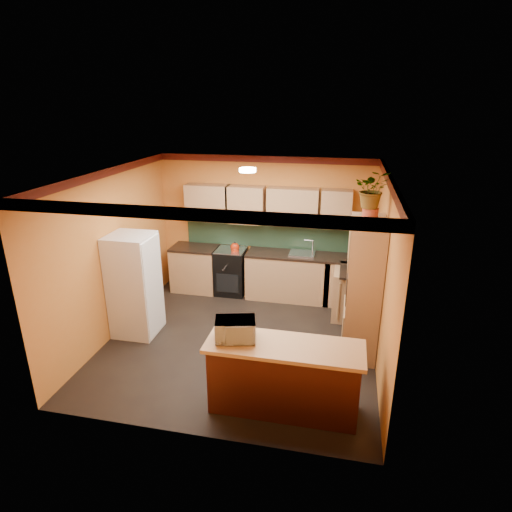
{
  "coord_description": "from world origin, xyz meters",
  "views": [
    {
      "loc": [
        1.5,
        -5.82,
        3.67
      ],
      "look_at": [
        0.16,
        0.45,
        1.32
      ],
      "focal_mm": 30.0,
      "sensor_mm": 36.0,
      "label": 1
    }
  ],
  "objects_px": {
    "base_cabinets_back": "(262,275)",
    "breakfast_bar": "(284,379)",
    "stove": "(231,271)",
    "fridge": "(134,285)",
    "pantry": "(363,289)",
    "microwave": "(235,330)"
  },
  "relations": [
    {
      "from": "base_cabinets_back",
      "to": "breakfast_bar",
      "type": "xyz_separation_m",
      "value": [
        0.92,
        -3.24,
        0.0
      ]
    },
    {
      "from": "stove",
      "to": "breakfast_bar",
      "type": "height_order",
      "value": "stove"
    },
    {
      "from": "base_cabinets_back",
      "to": "fridge",
      "type": "relative_size",
      "value": 2.15
    },
    {
      "from": "stove",
      "to": "pantry",
      "type": "xyz_separation_m",
      "value": [
        2.48,
        -1.68,
        0.59
      ]
    },
    {
      "from": "pantry",
      "to": "breakfast_bar",
      "type": "distance_m",
      "value": 1.92
    },
    {
      "from": "breakfast_bar",
      "to": "microwave",
      "type": "height_order",
      "value": "microwave"
    },
    {
      "from": "base_cabinets_back",
      "to": "breakfast_bar",
      "type": "distance_m",
      "value": 3.36
    },
    {
      "from": "fridge",
      "to": "base_cabinets_back",
      "type": "bearing_deg",
      "value": 46.5
    },
    {
      "from": "stove",
      "to": "fridge",
      "type": "xyz_separation_m",
      "value": [
        -1.12,
        -1.84,
        0.39
      ]
    },
    {
      "from": "stove",
      "to": "fridge",
      "type": "bearing_deg",
      "value": -121.34
    },
    {
      "from": "pantry",
      "to": "breakfast_bar",
      "type": "bearing_deg",
      "value": -120.96
    },
    {
      "from": "fridge",
      "to": "microwave",
      "type": "distance_m",
      "value": 2.5
    },
    {
      "from": "breakfast_bar",
      "to": "pantry",
      "type": "bearing_deg",
      "value": 59.04
    },
    {
      "from": "base_cabinets_back",
      "to": "stove",
      "type": "bearing_deg",
      "value": -180.0
    },
    {
      "from": "fridge",
      "to": "pantry",
      "type": "xyz_separation_m",
      "value": [
        3.6,
        0.16,
        0.2
      ]
    },
    {
      "from": "stove",
      "to": "breakfast_bar",
      "type": "distance_m",
      "value": 3.59
    },
    {
      "from": "base_cabinets_back",
      "to": "fridge",
      "type": "bearing_deg",
      "value": -133.5
    },
    {
      "from": "stove",
      "to": "fridge",
      "type": "height_order",
      "value": "fridge"
    },
    {
      "from": "fridge",
      "to": "microwave",
      "type": "xyz_separation_m",
      "value": [
        2.06,
        -1.4,
        0.21
      ]
    },
    {
      "from": "base_cabinets_back",
      "to": "fridge",
      "type": "xyz_separation_m",
      "value": [
        -1.74,
        -1.84,
        0.41
      ]
    },
    {
      "from": "base_cabinets_back",
      "to": "pantry",
      "type": "xyz_separation_m",
      "value": [
        1.86,
        -1.68,
        0.61
      ]
    },
    {
      "from": "pantry",
      "to": "microwave",
      "type": "relative_size",
      "value": 4.35
    }
  ]
}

